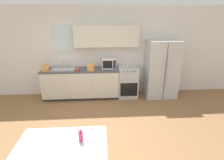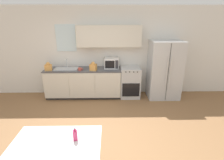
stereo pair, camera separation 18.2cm
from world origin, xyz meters
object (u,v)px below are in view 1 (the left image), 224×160
Objects in this scene: microwave at (109,63)px; drink_bottle at (81,136)px; oven_range at (127,82)px; coffee_mug at (78,70)px; refrigerator at (161,69)px; dining_table at (62,150)px.

microwave is 3.18m from drink_bottle.
coffee_mug reaches higher than oven_range.
drink_bottle is at bearing -110.24° from oven_range.
coffee_mug is at bearing -176.84° from refrigerator.
oven_range is 0.54× the size of refrigerator.
drink_bottle is (-0.55, -3.13, -0.23)m from microwave.
coffee_mug is (-0.92, -0.27, -0.11)m from microwave.
oven_range is 0.82m from microwave.
drink_bottle is (-2.14, -2.99, -0.04)m from refrigerator.
coffee_mug is 0.11× the size of dining_table.
microwave is 3.29m from dining_table.
microwave is (-1.59, 0.13, 0.19)m from refrigerator.
coffee_mug is at bearing 92.19° from dining_table.
refrigerator is 2.52m from coffee_mug.
drink_bottle reaches higher than oven_range.
refrigerator reaches higher than microwave.
microwave reaches higher than drink_bottle.
refrigerator is at bearing -4.80° from microwave.
refrigerator is 1.42× the size of dining_table.
refrigerator is 3.68m from drink_bottle.
microwave reaches higher than oven_range.
coffee_mug is 2.91m from dining_table.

